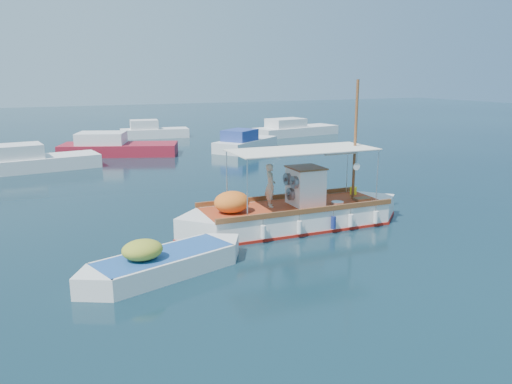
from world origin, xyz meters
name	(u,v)px	position (x,y,z in m)	size (l,w,h in m)	color
ground	(278,231)	(0.00, 0.00, 0.00)	(160.00, 160.00, 0.00)	black
fishing_caique	(293,214)	(0.69, 0.18, 0.49)	(9.10, 2.75, 5.55)	white
dinghy	(163,265)	(-4.83, -2.22, 0.28)	(5.22, 2.61, 1.33)	white
bg_boat_nw	(32,162)	(-7.82, 16.48, 0.49)	(7.30, 3.29, 1.80)	silver
bg_boat_n	(116,148)	(-2.36, 20.37, 0.49)	(8.42, 5.43, 1.80)	maroon
bg_boat_ne	(245,144)	(6.79, 18.65, 0.49)	(6.12, 5.27, 1.80)	silver
bg_boat_e	(294,130)	(14.67, 25.23, 0.49)	(8.51, 3.90, 1.80)	silver
bg_boat_far_n	(152,132)	(2.32, 29.06, 0.49)	(6.16, 2.80, 1.80)	silver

